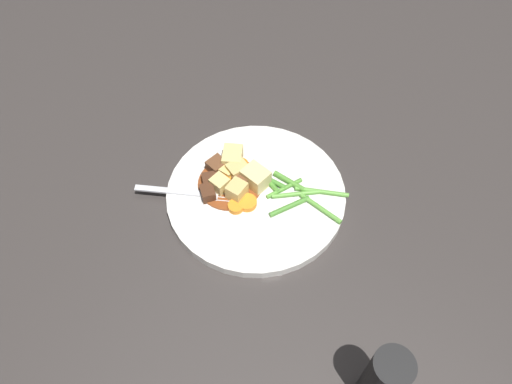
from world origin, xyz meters
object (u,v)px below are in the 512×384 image
at_px(meat_chunk_1, 217,166).
at_px(potato_chunk_2, 256,178).
at_px(fork, 193,193).
at_px(carrot_slice_3, 236,207).
at_px(meat_chunk_3, 210,181).
at_px(potato_chunk_1, 238,171).
at_px(carrot_slice_2, 228,182).
at_px(carrot_slice_4, 245,202).
at_px(meat_chunk_2, 241,183).
at_px(carrot_slice_1, 251,173).
at_px(meat_chunk_0, 208,193).
at_px(carrot_slice_0, 240,166).
at_px(potato_chunk_4, 229,171).
at_px(potato_chunk_0, 233,158).
at_px(potato_chunk_3, 220,184).
at_px(potato_chunk_5, 237,191).
at_px(pepper_mill, 383,381).
at_px(dinner_plate, 256,195).

bearing_deg(meat_chunk_1, potato_chunk_2, -173.37).
bearing_deg(fork, carrot_slice_3, -171.94).
bearing_deg(meat_chunk_3, carrot_slice_3, 162.09).
bearing_deg(potato_chunk_1, carrot_slice_2, 75.83).
height_order(carrot_slice_3, carrot_slice_4, same).
height_order(meat_chunk_2, meat_chunk_3, meat_chunk_2).
distance_m(carrot_slice_1, meat_chunk_0, 0.08).
relative_size(potato_chunk_1, meat_chunk_0, 1.19).
xyz_separation_m(potato_chunk_1, fork, (0.04, 0.06, -0.01)).
height_order(carrot_slice_0, carrot_slice_1, same).
relative_size(carrot_slice_2, meat_chunk_3, 1.24).
relative_size(potato_chunk_4, fork, 0.17).
bearing_deg(potato_chunk_0, potato_chunk_3, 99.81).
bearing_deg(potato_chunk_5, meat_chunk_1, -27.28).
bearing_deg(carrot_slice_1, meat_chunk_0, 61.78).
distance_m(potato_chunk_5, meat_chunk_3, 0.05).
bearing_deg(carrot_slice_1, potato_chunk_2, 141.18).
height_order(potato_chunk_0, potato_chunk_2, potato_chunk_2).
bearing_deg(carrot_slice_1, potato_chunk_3, 59.16).
height_order(carrot_slice_3, potato_chunk_3, potato_chunk_3).
bearing_deg(potato_chunk_2, meat_chunk_2, 46.20).
xyz_separation_m(carrot_slice_3, meat_chunk_1, (0.06, -0.05, 0.01)).
bearing_deg(pepper_mill, fork, -20.31).
relative_size(dinner_plate, carrot_slice_2, 9.32).
xyz_separation_m(meat_chunk_0, pepper_mill, (-0.34, 0.14, 0.04)).
distance_m(carrot_slice_3, potato_chunk_2, 0.06).
bearing_deg(potato_chunk_3, meat_chunk_1, -50.51).
height_order(carrot_slice_2, meat_chunk_2, meat_chunk_2).
relative_size(carrot_slice_3, carrot_slice_4, 0.82).
bearing_deg(dinner_plate, potato_chunk_4, -8.08).
xyz_separation_m(carrot_slice_3, potato_chunk_3, (0.04, -0.02, 0.01)).
distance_m(potato_chunk_1, pepper_mill, 0.37).
distance_m(carrot_slice_3, potato_chunk_5, 0.02).
height_order(dinner_plate, carrot_slice_4, carrot_slice_4).
relative_size(potato_chunk_1, meat_chunk_1, 1.12).
bearing_deg(fork, carrot_slice_1, -127.90).
bearing_deg(carrot_slice_0, carrot_slice_1, 169.81).
bearing_deg(potato_chunk_0, meat_chunk_1, 58.16).
xyz_separation_m(potato_chunk_1, meat_chunk_3, (0.03, 0.03, -0.00)).
xyz_separation_m(meat_chunk_0, meat_chunk_1, (0.02, -0.05, 0.00)).
bearing_deg(meat_chunk_1, potato_chunk_5, 152.72).
distance_m(carrot_slice_1, meat_chunk_1, 0.06).
height_order(carrot_slice_3, meat_chunk_3, meat_chunk_3).
xyz_separation_m(potato_chunk_3, meat_chunk_2, (-0.03, -0.02, -0.00)).
xyz_separation_m(carrot_slice_2, meat_chunk_2, (-0.02, -0.01, 0.00)).
height_order(potato_chunk_3, meat_chunk_1, potato_chunk_3).
xyz_separation_m(potato_chunk_5, pepper_mill, (-0.30, 0.16, 0.03)).
bearing_deg(potato_chunk_5, potato_chunk_3, 1.97).
distance_m(potato_chunk_4, meat_chunk_1, 0.02).
bearing_deg(meat_chunk_1, carrot_slice_2, 153.56).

